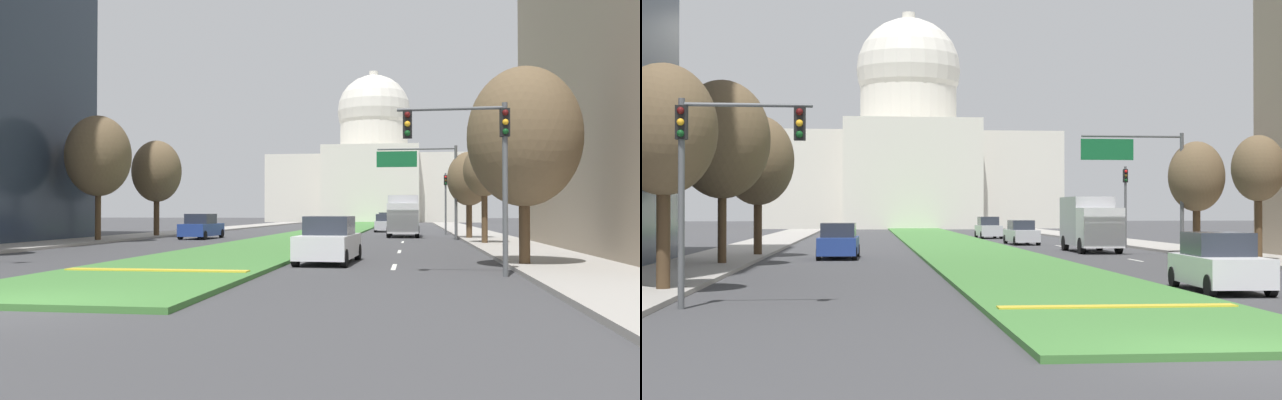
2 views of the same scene
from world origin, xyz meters
The scene contains 20 objects.
ground_plane centered at (0.00, 58.00, 0.00)m, with size 260.00×260.00×0.00m, color #3D3D3F.
grass_median centered at (0.00, 52.20, 0.07)m, with size 6.38×104.40×0.14m, color #427A38.
median_curb_nose centered at (0.00, 7.09, 0.16)m, with size 5.74×0.50×0.04m, color gold.
lane_dashes_right centered at (7.07, 40.34, 0.00)m, with size 0.16×64.93×0.01m.
sidewalk_left centered at (-12.96, 46.40, 0.07)m, with size 4.00×104.40×0.15m, color #9E9991.
sidewalk_right centered at (12.96, 46.40, 0.07)m, with size 4.00×104.40×0.15m, color #9E9991.
capitol_building centered at (0.00, 115.23, 10.29)m, with size 39.97×23.72×29.98m.
traffic_light_near_right centered at (9.62, 8.12, 3.80)m, with size 3.34×0.35×5.20m.
traffic_light_far_right centered at (10.46, 43.41, 3.31)m, with size 0.28×0.35×5.20m.
overhead_guide_sign centered at (8.60, 33.30, 4.65)m, with size 5.54×0.20×6.50m.
street_tree_right_near centered at (11.55, 11.41, 4.53)m, with size 3.89×3.89×6.98m.
street_tree_left_mid centered at (-12.12, 26.72, 5.48)m, with size 4.12×4.12×8.07m.
street_tree_right_mid centered at (11.82, 26.32, 4.28)m, with size 2.41×2.41×5.85m.
street_tree_left_far centered at (-11.49, 34.57, 4.98)m, with size 3.72×3.72×7.33m.
street_tree_right_far centered at (11.57, 33.63, 4.18)m, with size 2.98×2.98×6.09m.
sedan_lead_stopped centered at (4.59, 12.49, 0.83)m, with size 2.15×4.57×1.77m.
sedan_midblock centered at (-7.28, 32.62, 0.83)m, with size 2.06×4.60×1.79m.
sedan_distant centered at (4.95, 50.48, 0.80)m, with size 1.96×4.68×1.71m.
sedan_far_horizon centered at (4.51, 64.91, 0.86)m, with size 1.97×4.18×1.85m.
box_truck_delivery centered at (6.99, 38.57, 1.68)m, with size 2.40×6.40×3.20m.
Camera 1 is at (7.75, -11.48, 1.94)m, focal length 35.91 mm.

